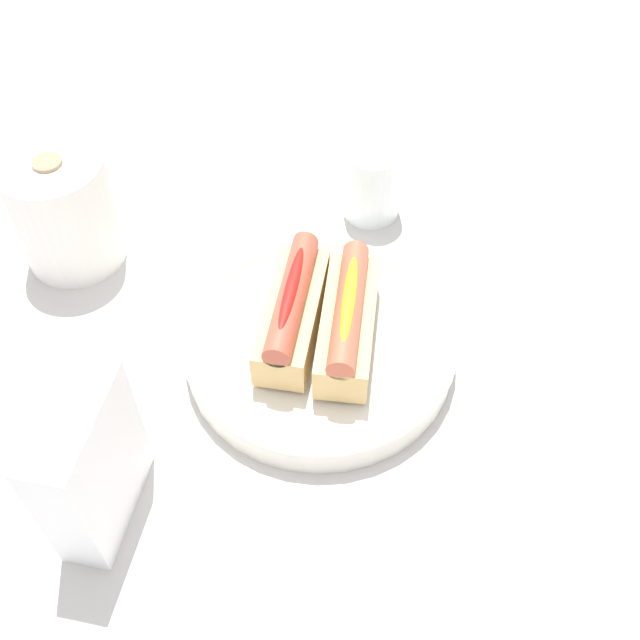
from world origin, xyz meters
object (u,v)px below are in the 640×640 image
object	(u,v)px
napkin_box	(91,465)
water_glass	(372,184)
hotdog_back	(292,310)
serving_bowl	(320,343)
hotdog_front	(348,320)
paper_towel_roll	(64,212)

from	to	relation	value
napkin_box	water_glass	bearing A→B (deg)	-21.29
water_glass	napkin_box	distance (m)	0.46
hotdog_back	napkin_box	bearing A→B (deg)	150.50
serving_bowl	water_glass	distance (m)	0.23
hotdog_back	water_glass	distance (m)	0.23
hotdog_front	water_glass	bearing A→B (deg)	4.44
serving_bowl	hotdog_back	xyz separation A→B (m)	(0.00, 0.03, 0.05)
hotdog_front	napkin_box	bearing A→B (deg)	140.04
serving_bowl	napkin_box	xyz separation A→B (m)	(-0.20, 0.14, 0.05)
paper_towel_roll	napkin_box	bearing A→B (deg)	-150.61
serving_bowl	hotdog_back	bearing A→B (deg)	89.21
water_glass	paper_towel_roll	size ratio (longest dim) A/B	0.67
hotdog_front	hotdog_back	bearing A→B (deg)	89.21
serving_bowl	hotdog_front	bearing A→B (deg)	-90.79
hotdog_back	water_glass	size ratio (longest dim) A/B	1.70
napkin_box	serving_bowl	bearing A→B (deg)	-36.78
serving_bowl	napkin_box	size ratio (longest dim) A/B	1.83
hotdog_back	napkin_box	distance (m)	0.24
serving_bowl	paper_towel_roll	distance (m)	0.32
water_glass	serving_bowl	bearing A→B (deg)	177.51
serving_bowl	water_glass	xyz separation A→B (m)	(0.23, -0.01, 0.02)
hotdog_back	serving_bowl	bearing A→B (deg)	-90.79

